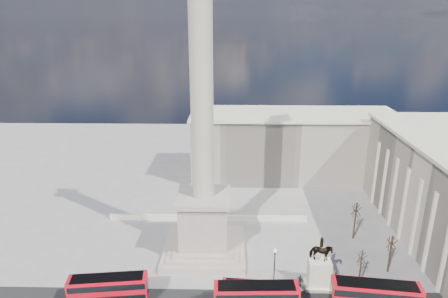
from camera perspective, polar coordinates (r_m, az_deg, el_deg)
ground at (r=68.69m, az=-3.10°, el=-16.56°), size 180.00×180.00×0.00m
nelsons_column at (r=66.66m, az=-2.97°, el=-4.94°), size 14.00×14.00×49.85m
balustrade_wall at (r=81.97m, az=-2.27°, el=-9.77°), size 40.00×0.60×1.10m
building_northeast at (r=102.01m, az=9.77°, el=0.58°), size 51.00×17.00×16.60m
red_bus_a at (r=62.55m, az=-16.11°, el=-18.74°), size 11.29×3.83×4.49m
red_bus_c at (r=59.61m, az=5.09°, el=-20.26°), size 10.61×3.23×4.24m
red_bus_d at (r=62.39m, az=20.82°, el=-19.21°), size 12.15×4.05×4.83m
victorian_lamp at (r=63.33m, az=7.22°, el=-16.02°), size 0.54×0.54×6.30m
equestrian_statue at (r=64.54m, az=13.46°, el=-16.44°), size 4.18×3.13×8.65m
bare_tree_near at (r=64.67m, az=19.10°, el=-14.38°), size 1.58×1.58×6.90m
bare_tree_mid at (r=69.94m, az=22.86°, el=-12.19°), size 1.82×1.82×6.90m
bare_tree_far at (r=77.12m, az=18.38°, el=-8.18°), size 1.86×1.86×7.61m
pedestrian_walking at (r=67.77m, az=15.70°, el=-17.02°), size 0.63×0.43×1.67m
pedestrian_standing at (r=66.90m, az=22.45°, el=-18.26°), size 1.00×0.83×1.90m
pedestrian_crossing at (r=65.34m, az=10.81°, el=-17.98°), size 1.15×1.08×1.91m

